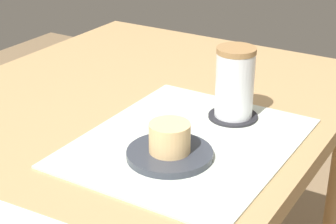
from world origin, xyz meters
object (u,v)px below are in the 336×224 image
at_px(pastry_plate, 170,154).
at_px(dining_table, 104,158).
at_px(coffee_mug, 235,82).
at_px(pastry, 170,137).

bearing_deg(pastry_plate, dining_table, 72.12).
height_order(dining_table, pastry_plate, pastry_plate).
bearing_deg(coffee_mug, pastry, 173.52).
xyz_separation_m(dining_table, coffee_mug, (0.14, -0.21, 0.16)).
height_order(dining_table, pastry, pastry).
distance_m(dining_table, coffee_mug, 0.30).
bearing_deg(pastry, coffee_mug, -6.48).
bearing_deg(dining_table, pastry, -107.88).
distance_m(pastry, coffee_mug, 0.20).
xyz_separation_m(pastry_plate, coffee_mug, (0.20, -0.02, 0.07)).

